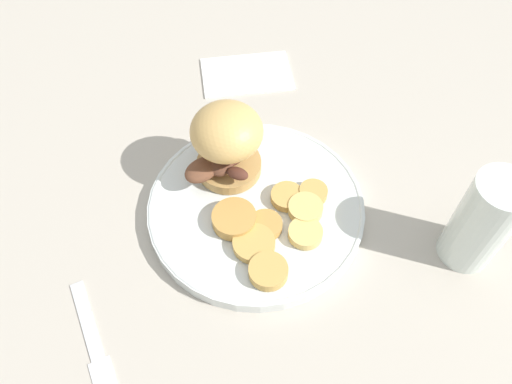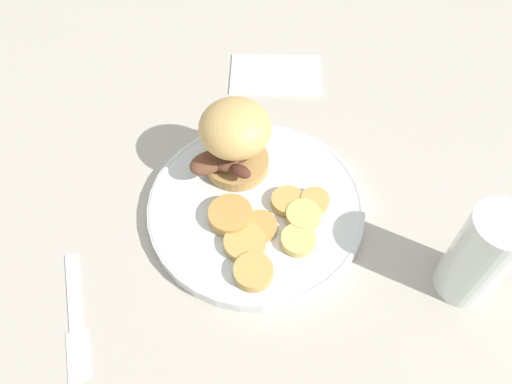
{
  "view_description": "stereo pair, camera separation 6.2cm",
  "coord_description": "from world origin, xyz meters",
  "px_view_note": "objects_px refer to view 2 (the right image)",
  "views": [
    {
      "loc": [
        -0.24,
        0.26,
        0.55
      ],
      "look_at": [
        0.0,
        0.0,
        0.05
      ],
      "focal_mm": 35.0,
      "sensor_mm": 36.0,
      "label": 1
    },
    {
      "loc": [
        -0.28,
        0.22,
        0.55
      ],
      "look_at": [
        0.0,
        0.0,
        0.05
      ],
      "focal_mm": 35.0,
      "sensor_mm": 36.0,
      "label": 2
    }
  ],
  "objects_px": {
    "dinner_plate": "(256,207)",
    "sandwich": "(233,138)",
    "drinking_glass": "(480,256)",
    "fork": "(75,315)"
  },
  "relations": [
    {
      "from": "dinner_plate",
      "to": "sandwich",
      "type": "bearing_deg",
      "value": -12.07
    },
    {
      "from": "dinner_plate",
      "to": "drinking_glass",
      "type": "xyz_separation_m",
      "value": [
        -0.23,
        -0.13,
        0.06
      ]
    },
    {
      "from": "drinking_glass",
      "to": "fork",
      "type": "bearing_deg",
      "value": 58.08
    },
    {
      "from": "fork",
      "to": "drinking_glass",
      "type": "height_order",
      "value": "drinking_glass"
    },
    {
      "from": "dinner_plate",
      "to": "sandwich",
      "type": "distance_m",
      "value": 0.09
    },
    {
      "from": "fork",
      "to": "drinking_glass",
      "type": "xyz_separation_m",
      "value": [
        -0.24,
        -0.39,
        0.07
      ]
    },
    {
      "from": "dinner_plate",
      "to": "drinking_glass",
      "type": "bearing_deg",
      "value": -149.81
    },
    {
      "from": "dinner_plate",
      "to": "sandwich",
      "type": "height_order",
      "value": "sandwich"
    },
    {
      "from": "sandwich",
      "to": "drinking_glass",
      "type": "bearing_deg",
      "value": -158.02
    },
    {
      "from": "sandwich",
      "to": "drinking_glass",
      "type": "xyz_separation_m",
      "value": [
        -0.29,
        -0.12,
        -0.01
      ]
    }
  ]
}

